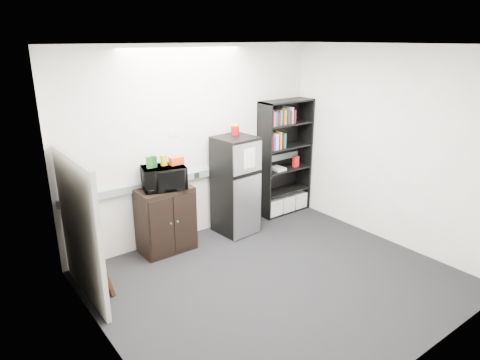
{
  "coord_description": "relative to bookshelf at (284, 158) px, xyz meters",
  "views": [
    {
      "loc": [
        -3.05,
        -3.3,
        2.77
      ],
      "look_at": [
        0.12,
        0.9,
        1.01
      ],
      "focal_mm": 32.0,
      "sensor_mm": 36.0,
      "label": 1
    }
  ],
  "objects": [
    {
      "name": "cubicle_partition",
      "position": [
        -3.43,
        -0.49,
        -0.1
      ],
      "size": [
        0.06,
        1.3,
        1.62
      ],
      "color": "#AAA697",
      "rests_on": "floor"
    },
    {
      "name": "ceiling",
      "position": [
        -1.53,
        -1.57,
        1.79
      ],
      "size": [
        4.0,
        3.5,
        0.02
      ],
      "primitive_type": "cube",
      "color": "white",
      "rests_on": "wall_back"
    },
    {
      "name": "wall_back",
      "position": [
        -1.53,
        0.18,
        0.44
      ],
      "size": [
        4.0,
        0.02,
        2.7
      ],
      "primitive_type": "cube",
      "color": "silver",
      "rests_on": "floor"
    },
    {
      "name": "refrigerator",
      "position": [
        -1.08,
        -0.14,
        -0.19
      ],
      "size": [
        0.58,
        0.61,
        1.44
      ],
      "rotation": [
        0.0,
        0.0,
        0.08
      ],
      "color": "black",
      "rests_on": "floor"
    },
    {
      "name": "snack_box_c",
      "position": [
        -2.17,
        -0.05,
        0.35
      ],
      "size": [
        0.07,
        0.05,
        0.14
      ],
      "primitive_type": "cube",
      "rotation": [
        0.0,
        0.0,
        0.07
      ],
      "color": "gold",
      "rests_on": "microwave"
    },
    {
      "name": "wall_right",
      "position": [
        0.47,
        -1.57,
        0.44
      ],
      "size": [
        0.02,
        3.5,
        2.7
      ],
      "primitive_type": "cube",
      "color": "silver",
      "rests_on": "floor"
    },
    {
      "name": "microwave",
      "position": [
        -2.2,
        -0.08,
        0.13
      ],
      "size": [
        0.62,
        0.5,
        0.3
      ],
      "primitive_type": "imported",
      "rotation": [
        0.0,
        0.0,
        -0.26
      ],
      "color": "black",
      "rests_on": "cabinet"
    },
    {
      "name": "electrical_raceway",
      "position": [
        -1.53,
        0.15,
        -0.01
      ],
      "size": [
        3.92,
        0.05,
        0.1
      ],
      "primitive_type": "cube",
      "color": "gray",
      "rests_on": "wall_back"
    },
    {
      "name": "snack_bag",
      "position": [
        -2.02,
        -0.1,
        0.33
      ],
      "size": [
        0.18,
        0.1,
        0.1
      ],
      "primitive_type": "cube",
      "rotation": [
        0.0,
        0.0,
        -0.02
      ],
      "color": "red",
      "rests_on": "microwave"
    },
    {
      "name": "snack_box_b",
      "position": [
        -2.31,
        -0.05,
        0.36
      ],
      "size": [
        0.07,
        0.05,
        0.15
      ],
      "primitive_type": "cube",
      "rotation": [
        0.0,
        0.0,
        -0.06
      ],
      "color": "#0C3618",
      "rests_on": "microwave"
    },
    {
      "name": "wall_left",
      "position": [
        -3.53,
        -1.57,
        0.44
      ],
      "size": [
        0.02,
        3.5,
        2.7
      ],
      "primitive_type": "cube",
      "color": "silver",
      "rests_on": "floor"
    },
    {
      "name": "wall_note",
      "position": [
        -1.88,
        0.18,
        0.64
      ],
      "size": [
        0.14,
        0.0,
        0.1
      ],
      "primitive_type": "cube",
      "color": "white",
      "rests_on": "wall_back"
    },
    {
      "name": "snack_box_a",
      "position": [
        -2.37,
        -0.05,
        0.36
      ],
      "size": [
        0.08,
        0.06,
        0.15
      ],
      "primitive_type": "cube",
      "rotation": [
        0.0,
        0.0,
        -0.15
      ],
      "color": "#205719",
      "rests_on": "microwave"
    },
    {
      "name": "coffee_can",
      "position": [
        -1.0,
        -0.02,
        0.61
      ],
      "size": [
        0.12,
        0.12,
        0.17
      ],
      "color": "#A00710",
      "rests_on": "refrigerator"
    },
    {
      "name": "bookshelf",
      "position": [
        0.0,
        0.0,
        0.0
      ],
      "size": [
        0.9,
        0.34,
        1.85
      ],
      "color": "black",
      "rests_on": "floor"
    },
    {
      "name": "framed_poster",
      "position": [
        -3.3,
        -0.39,
        -0.49
      ],
      "size": [
        0.21,
        0.65,
        0.83
      ],
      "rotation": [
        0.0,
        -0.21,
        0.0
      ],
      "color": "black",
      "rests_on": "floor"
    },
    {
      "name": "floor",
      "position": [
        -1.53,
        -1.57,
        -0.91
      ],
      "size": [
        4.0,
        4.0,
        0.0
      ],
      "primitive_type": "plane",
      "color": "black",
      "rests_on": "ground"
    },
    {
      "name": "cabinet",
      "position": [
        -2.2,
        -0.06,
        -0.47
      ],
      "size": [
        0.71,
        0.48,
        0.89
      ],
      "color": "black",
      "rests_on": "floor"
    }
  ]
}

